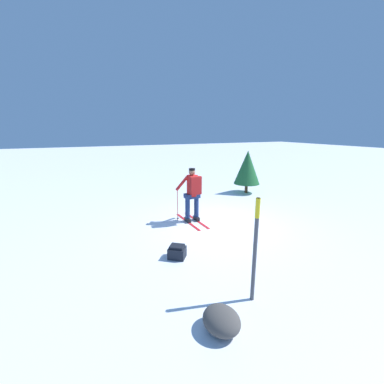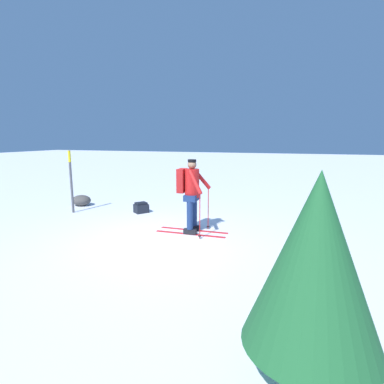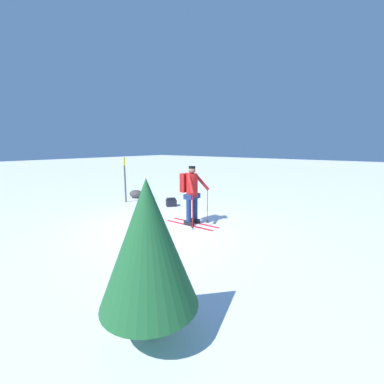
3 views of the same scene
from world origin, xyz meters
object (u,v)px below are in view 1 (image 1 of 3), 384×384
rock_boulder (221,320)px  dropped_backpack (177,252)px  trail_marker (255,243)px  pine_tree (247,167)px  skier (192,191)px

rock_boulder → dropped_backpack: bearing=-5.1°
dropped_backpack → rock_boulder: bearing=174.9°
trail_marker → dropped_backpack: bearing=18.6°
trail_marker → pine_tree: size_ratio=0.94×
dropped_backpack → pine_tree: bearing=-49.3°
skier → rock_boulder: skier is taller
rock_boulder → pine_tree: pine_tree is taller
rock_boulder → pine_tree: 8.85m
dropped_backpack → trail_marker: bearing=-161.4°
trail_marker → skier: bearing=-9.5°
rock_boulder → pine_tree: (6.88, -5.47, 1.03)m
pine_tree → skier: bearing=122.2°
skier → trail_marker: size_ratio=0.93×
dropped_backpack → skier: bearing=-33.0°
trail_marker → pine_tree: 7.95m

